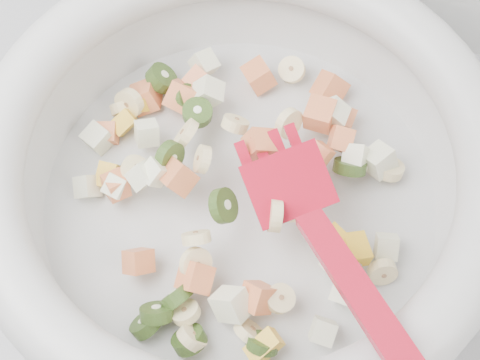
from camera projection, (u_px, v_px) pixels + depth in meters
The scene contains 2 objects.
counter at pixel (214, 351), 1.02m from camera, with size 2.00×0.60×0.90m, color gray.
mixing_bowl at pixel (240, 171), 0.57m from camera, with size 0.44×0.41×0.15m.
Camera 1 is at (0.18, 1.24, 1.46)m, focal length 55.00 mm.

